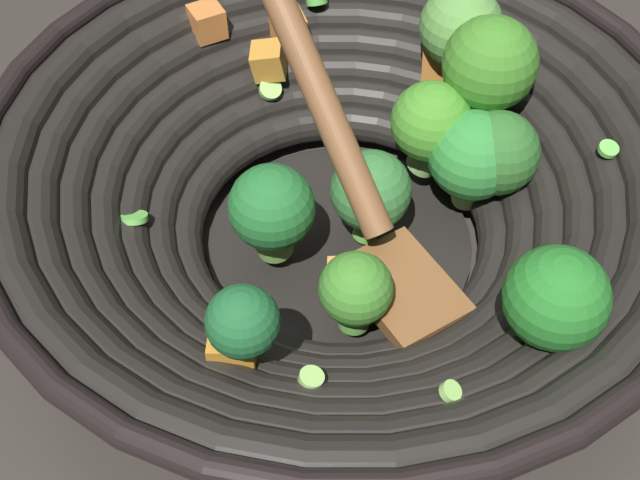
{
  "coord_description": "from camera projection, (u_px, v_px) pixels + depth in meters",
  "views": [
    {
      "loc": [
        0.05,
        0.34,
        0.42
      ],
      "look_at": [
        0.01,
        0.01,
        0.03
      ],
      "focal_mm": 46.62,
      "sensor_mm": 36.0,
      "label": 1
    }
  ],
  "objects": [
    {
      "name": "ground_plane",
      "position": [
        339.0,
        250.0,
        0.54
      ],
      "size": [
        4.0,
        4.0,
        0.0
      ],
      "primitive_type": "plane",
      "color": "#332D28"
    },
    {
      "name": "wok",
      "position": [
        347.0,
        177.0,
        0.49
      ],
      "size": [
        0.42,
        0.45,
        0.21
      ],
      "color": "black",
      "rests_on": "ground"
    }
  ]
}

